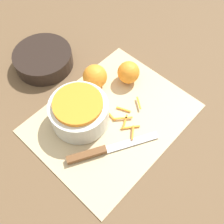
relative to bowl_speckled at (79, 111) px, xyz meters
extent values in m
plane|color=brown|center=(0.07, -0.06, -0.05)|extent=(4.00, 4.00, 0.00)
cube|color=#CCB284|center=(0.07, -0.06, -0.05)|extent=(0.47, 0.37, 0.01)
cylinder|color=silver|center=(0.00, 0.00, -0.01)|extent=(0.17, 0.17, 0.08)
cylinder|color=orange|center=(0.00, 0.00, 0.04)|extent=(0.14, 0.14, 0.02)
cylinder|color=black|center=(0.07, 0.26, -0.02)|extent=(0.20, 0.20, 0.06)
cube|color=brown|center=(-0.07, -0.10, -0.04)|extent=(0.11, 0.07, 0.02)
cube|color=silver|center=(0.05, -0.16, -0.04)|extent=(0.15, 0.10, 0.00)
sphere|color=orange|center=(0.21, 0.00, -0.01)|extent=(0.07, 0.07, 0.07)
sphere|color=orange|center=(0.13, 0.06, -0.01)|extent=(0.08, 0.08, 0.08)
cube|color=orange|center=(0.07, -0.07, -0.04)|extent=(0.01, 0.03, 0.00)
cube|color=orange|center=(0.16, -0.09, -0.04)|extent=(0.03, 0.04, 0.00)
cube|color=orange|center=(0.11, -0.07, -0.04)|extent=(0.02, 0.04, 0.00)
cube|color=orange|center=(0.07, -0.15, -0.04)|extent=(0.04, 0.03, 0.00)
cube|color=orange|center=(0.08, -0.13, -0.04)|extent=(0.05, 0.04, 0.00)
cube|color=orange|center=(0.09, -0.09, -0.04)|extent=(0.05, 0.04, 0.00)
cube|color=orange|center=(0.08, -0.11, -0.04)|extent=(0.05, 0.03, 0.00)
camera|label=1|loc=(-0.23, -0.34, 0.64)|focal=42.00mm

